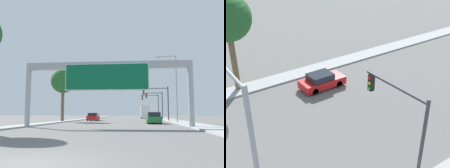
{
  "view_description": "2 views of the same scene",
  "coord_description": "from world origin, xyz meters",
  "views": [
    {
      "loc": [
        2.93,
        -6.68,
        1.41
      ],
      "look_at": [
        0.0,
        23.26,
        4.93
      ],
      "focal_mm": 40.0,
      "sensor_mm": 36.0,
      "label": 1
    },
    {
      "loc": [
        16.68,
        26.7,
        13.9
      ],
      "look_at": [
        -1.45,
        39.55,
        2.23
      ],
      "focal_mm": 50.0,
      "sensor_mm": 36.0,
      "label": 2
    }
  ],
  "objects": [
    {
      "name": "median_strip_left",
      "position": [
        -9.0,
        60.0,
        0.07
      ],
      "size": [
        2.0,
        120.0,
        0.15
      ],
      "color": "#A8A8A8",
      "rests_on": "ground"
    },
    {
      "name": "car_near_left",
      "position": [
        -5.25,
        40.38,
        0.69
      ],
      "size": [
        1.9,
        4.21,
        1.45
      ],
      "color": "red",
      "rests_on": "ground"
    },
    {
      "name": "traffic_light_near_intersection",
      "position": [
        6.97,
        38.0,
        4.15
      ],
      "size": [
        4.76,
        0.32,
        6.1
      ],
      "color": "#3D3D3F",
      "rests_on": "ground"
    },
    {
      "name": "palm_tree_background",
      "position": [
        -9.3,
        33.83,
        6.71
      ],
      "size": [
        4.09,
        4.09,
        8.85
      ],
      "color": "brown",
      "rests_on": "ground"
    }
  ]
}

